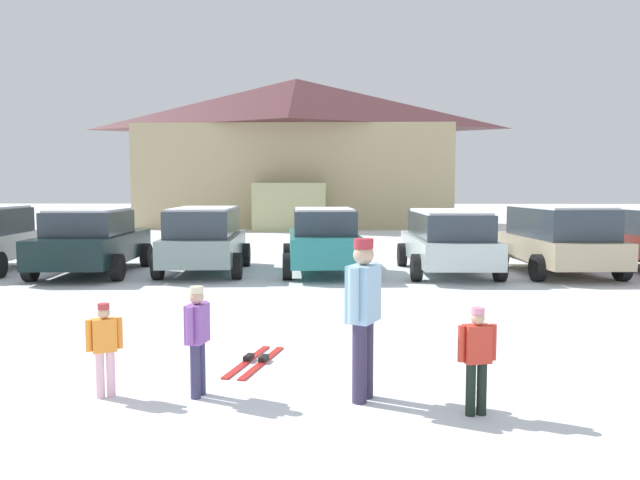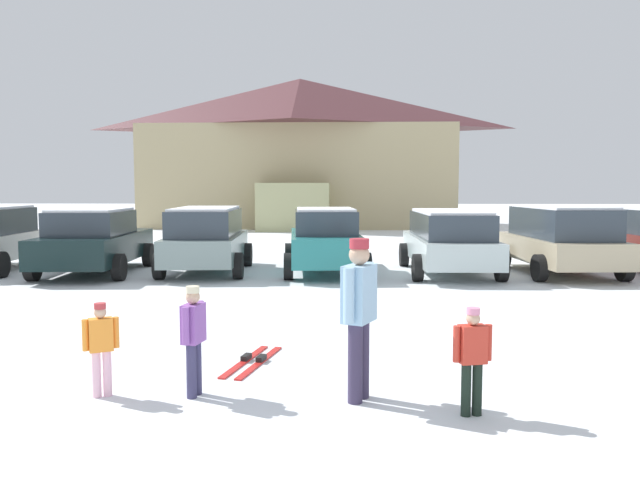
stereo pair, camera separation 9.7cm
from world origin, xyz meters
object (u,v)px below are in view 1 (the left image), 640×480
parked_silver_wagon (447,239)px  skier_child_in_purple_jacket (197,335)px  parked_black_sedan (92,241)px  skier_child_in_orange_jacket (105,344)px  pair_of_skis (255,361)px  parked_beige_suv (558,237)px  skier_child_in_red_jacket (477,355)px  parked_teal_hatchback (323,240)px  ski_lodge (296,152)px  parked_grey_wagon (205,238)px  skier_adult_in_blue_parka (363,310)px

parked_silver_wagon → skier_child_in_purple_jacket: parked_silver_wagon is taller
parked_black_sedan → skier_child_in_orange_jacket: parked_black_sedan is taller
skier_child_in_purple_jacket → pair_of_skis: size_ratio=0.77×
parked_silver_wagon → skier_child_in_orange_jacket: bearing=-118.6°
skier_child_in_purple_jacket → parked_beige_suv: bearing=53.4°
skier_child_in_red_jacket → parked_teal_hatchback: bearing=99.5°
skier_child_in_red_jacket → parked_silver_wagon: bearing=81.6°
parked_silver_wagon → parked_beige_suv: parked_beige_suv is taller
parked_beige_suv → skier_child_in_orange_jacket: parked_beige_suv is taller
ski_lodge → parked_silver_wagon: bearing=-75.6°
ski_lodge → parked_grey_wagon: size_ratio=4.19×
parked_silver_wagon → skier_adult_in_blue_parka: size_ratio=2.73×
ski_lodge → parked_grey_wagon: bearing=-93.1°
skier_adult_in_blue_parka → parked_teal_hatchback: bearing=93.6°
skier_child_in_purple_jacket → pair_of_skis: (0.43, 1.28, -0.64)m
parked_teal_hatchback → parked_beige_suv: size_ratio=1.00×
ski_lodge → parked_beige_suv: ski_lodge is taller
parked_black_sedan → skier_child_in_red_jacket: size_ratio=4.27×
parked_black_sedan → parked_silver_wagon: bearing=2.0°
parked_teal_hatchback → skier_child_in_red_jacket: 10.17m
skier_adult_in_blue_parka → skier_child_in_purple_jacket: bearing=177.9°
ski_lodge → parked_teal_hatchback: 20.26m
parked_black_sedan → parked_teal_hatchback: bearing=3.5°
parked_grey_wagon → skier_child_in_orange_jacket: (0.97, -9.53, -0.34)m
parked_teal_hatchback → skier_child_in_orange_jacket: size_ratio=4.35×
parked_teal_hatchback → skier_adult_in_blue_parka: 9.65m
parked_teal_hatchback → ski_lodge: bearing=95.6°
parked_silver_wagon → pair_of_skis: bearing=-114.9°
skier_child_in_orange_jacket → skier_adult_in_blue_parka: 2.70m
parked_teal_hatchback → skier_child_in_purple_jacket: parked_teal_hatchback is taller
ski_lodge → parked_teal_hatchback: bearing=-84.4°
parked_black_sedan → parked_beige_suv: 11.80m
parked_beige_suv → skier_child_in_purple_jacket: parked_beige_suv is taller
parked_black_sedan → skier_child_in_red_jacket: 12.26m
parked_grey_wagon → skier_adult_in_blue_parka: (3.64, -9.55, 0.04)m
parked_black_sedan → skier_child_in_red_jacket: (7.53, -9.67, -0.25)m
skier_adult_in_blue_parka → pair_of_skis: size_ratio=1.11×
parked_silver_wagon → skier_adult_in_blue_parka: (-2.55, -9.58, 0.07)m
parked_silver_wagon → parked_beige_suv: bearing=-0.5°
parked_teal_hatchback → parked_silver_wagon: (3.16, -0.04, 0.03)m
parked_grey_wagon → parked_beige_suv: parked_beige_suv is taller
parked_teal_hatchback → parked_beige_suv: bearing=-0.7°
parked_teal_hatchback → skier_child_in_purple_jacket: bearing=-96.6°
parked_teal_hatchback → skier_adult_in_blue_parka: (0.61, -9.63, 0.10)m
parked_grey_wagon → skier_child_in_orange_jacket: parked_grey_wagon is taller
parked_teal_hatchback → skier_child_in_purple_jacket: size_ratio=3.70×
skier_child_in_orange_jacket → skier_child_in_red_jacket: bearing=-6.3°
parked_grey_wagon → parked_beige_suv: 8.98m
ski_lodge → parked_silver_wagon: (5.11, -19.92, -3.35)m
skier_child_in_purple_jacket → skier_adult_in_blue_parka: 1.74m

